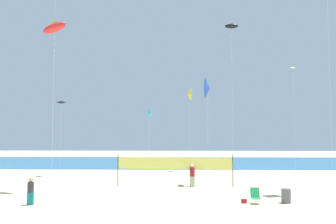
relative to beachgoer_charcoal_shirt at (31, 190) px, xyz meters
name	(u,v)px	position (x,y,z in m)	size (l,w,h in m)	color
ground_plane	(156,213)	(7.21, -1.78, -0.82)	(120.00, 120.00, 0.00)	beige
ocean_band	(170,162)	(7.21, 28.45, -0.82)	(120.00, 20.00, 0.01)	#28608C
beachgoer_charcoal_shirt	(31,190)	(0.00, 0.00, 0.00)	(0.35, 0.35, 1.54)	#19727A
beachgoer_maroon_shirt	(192,174)	(9.42, 6.86, 0.08)	(0.39, 0.39, 1.70)	#99B28C
folding_beach_chair	(255,195)	(12.78, 0.72, -0.36)	(0.52, 0.65, 0.89)	#1E8C4C
trash_barrel	(286,196)	(14.58, 0.91, -0.41)	(0.54, 0.54, 0.82)	#595960
volleyball_net	(175,164)	(8.07, 7.08, 0.82)	(8.88, 0.66, 2.40)	#4C4C51
beach_handbag	(244,201)	(12.12, 0.78, -0.70)	(0.31, 0.15, 0.25)	maroon
kite_yellow_delta	(189,94)	(9.59, 17.48, 7.38)	(0.55, 1.31, 8.85)	silver
kite_red_inflatable	(54,28)	(-0.50, 4.52, 10.73)	(2.03, 1.09, 12.11)	silver
kite_black_diamond	(61,102)	(-2.80, 12.98, 6.18)	(0.93, 0.94, 7.21)	silver
kite_blue_delta	(208,88)	(10.70, 7.72, 6.79)	(0.47, 1.63, 8.42)	silver
kite_black_inflatable	(232,26)	(14.23, 17.49, 14.81)	(1.54, 0.85, 16.07)	silver
kite_cyan_delta	(149,113)	(5.36, 16.08, 5.28)	(0.35, 0.92, 6.57)	silver
kite_lime_diamond	(293,69)	(20.45, 16.55, 9.88)	(0.62, 0.63, 11.08)	silver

